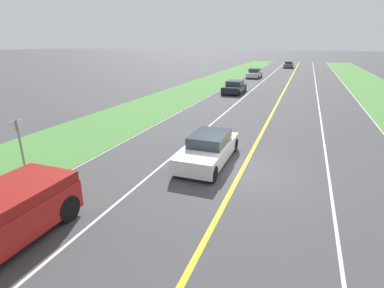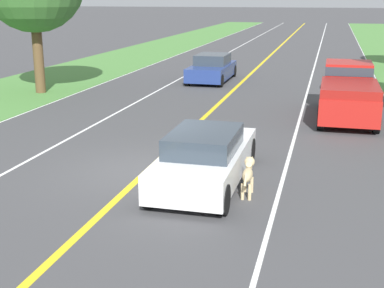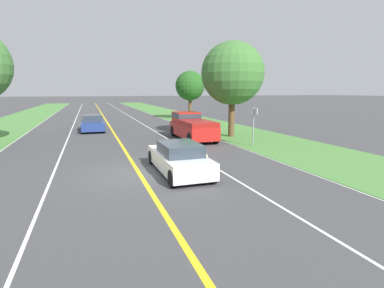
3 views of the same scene
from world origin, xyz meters
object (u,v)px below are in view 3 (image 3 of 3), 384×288
object	(u,v)px
oncoming_car	(93,123)
street_sign	(254,122)
roadside_tree_right_far	(190,86)
roadside_tree_right_near	(232,74)
pickup_truck	(192,126)
ego_car	(179,158)
dog	(208,162)

from	to	relation	value
oncoming_car	street_sign	xyz separation A→B (m)	(9.58, -11.40, 0.93)
oncoming_car	roadside_tree_right_far	bearing A→B (deg)	-146.60
roadside_tree_right_near	pickup_truck	bearing A→B (deg)	-178.23
ego_car	roadside_tree_right_far	world-z (taller)	roadside_tree_right_far
street_sign	ego_car	bearing A→B (deg)	-144.58
roadside_tree_right_far	street_sign	size ratio (longest dim) A/B	2.36
roadside_tree_right_near	ego_car	bearing A→B (deg)	-128.14
roadside_tree_right_near	street_sign	bearing A→B (deg)	-97.03
oncoming_car	roadside_tree_right_near	xyz separation A→B (m)	(10.09, -7.23, 4.13)
roadside_tree_right_far	street_sign	distance (m)	19.47
roadside_tree_right_near	roadside_tree_right_far	world-z (taller)	roadside_tree_right_near
ego_car	roadside_tree_right_far	size ratio (longest dim) A/B	0.78
pickup_truck	roadside_tree_right_far	bearing A→B (deg)	71.78
dog	roadside_tree_right_far	world-z (taller)	roadside_tree_right_far
ego_car	street_sign	bearing A→B (deg)	35.42
roadside_tree_right_far	street_sign	xyz separation A→B (m)	(-2.22, -19.18, -2.52)
pickup_truck	oncoming_car	xyz separation A→B (m)	(-6.82, 7.33, -0.31)
dog	pickup_truck	world-z (taller)	pickup_truck
pickup_truck	street_sign	size ratio (longest dim) A/B	2.14
dog	oncoming_car	bearing A→B (deg)	102.19
ego_car	street_sign	xyz separation A→B (m)	(6.26, 4.45, 0.96)
pickup_truck	street_sign	world-z (taller)	street_sign
dog	oncoming_car	world-z (taller)	oncoming_car
oncoming_car	roadside_tree_right_near	world-z (taller)	roadside_tree_right_near
dog	pickup_truck	size ratio (longest dim) A/B	0.23
street_sign	dog	bearing A→B (deg)	-135.62
pickup_truck	roadside_tree_right_far	xyz separation A→B (m)	(4.97, 15.10, 3.14)
oncoming_car	roadside_tree_right_near	bearing A→B (deg)	144.39
dog	street_sign	distance (m)	7.26
roadside_tree_right_far	pickup_truck	bearing A→B (deg)	-108.22
dog	roadside_tree_right_far	xyz separation A→B (m)	(7.35, 24.20, 3.60)
dog	street_sign	size ratio (longest dim) A/B	0.50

